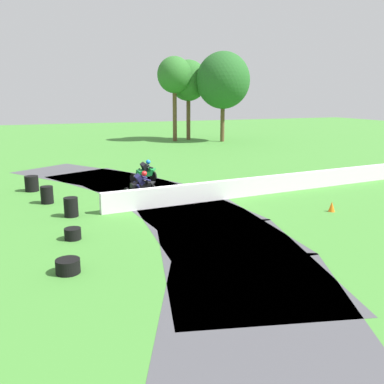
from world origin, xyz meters
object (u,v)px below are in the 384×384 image
tire_stack_mid_a (73,234)px  traffic_cone (332,207)px  motorcycle_lead_black (142,185)px  motorcycle_chase_green (146,172)px  tire_stack_far (47,195)px  tire_stack_extra_a (32,184)px  tire_stack_mid_b (71,207)px  tire_stack_near (68,266)px

tire_stack_mid_a → traffic_cone: 10.76m
motorcycle_lead_black → motorcycle_chase_green: motorcycle_lead_black is taller
traffic_cone → tire_stack_mid_a: bearing=177.5°
tire_stack_far → tire_stack_extra_a: 3.03m
tire_stack_mid_b → tire_stack_far: bearing=106.3°
tire_stack_near → tire_stack_far: (-0.03, 8.49, 0.20)m
motorcycle_chase_green → tire_stack_far: motorcycle_chase_green is taller
tire_stack_extra_a → motorcycle_chase_green: bearing=-0.5°
motorcycle_lead_black → traffic_cone: bearing=-38.1°
tire_stack_mid_b → tire_stack_mid_a: bearing=-95.5°
motorcycle_chase_green → tire_stack_mid_b: 7.35m
tire_stack_far → traffic_cone: (11.25, -6.08, -0.18)m
tire_stack_far → tire_stack_near: bearing=-89.8°
tire_stack_extra_a → traffic_cone: size_ratio=1.82×
motorcycle_chase_green → traffic_cone: motorcycle_chase_green is taller
tire_stack_near → tire_stack_mid_a: size_ratio=1.20×
tire_stack_mid_a → tire_stack_near: bearing=-99.2°
tire_stack_near → tire_stack_extra_a: 11.48m
motorcycle_lead_black → tire_stack_extra_a: motorcycle_lead_black is taller
tire_stack_mid_a → motorcycle_lead_black: bearing=52.0°
tire_stack_mid_b → motorcycle_lead_black: bearing=29.2°
tire_stack_mid_a → tire_stack_mid_b: (0.28, 2.95, 0.20)m
traffic_cone → motorcycle_chase_green: bearing=122.4°
motorcycle_chase_green → tire_stack_far: size_ratio=2.17×
motorcycle_lead_black → tire_stack_mid_a: (-3.85, -4.94, -0.45)m
tire_stack_mid_a → tire_stack_mid_b: 2.97m
motorcycle_chase_green → tire_stack_far: (-5.54, -2.92, -0.23)m
motorcycle_chase_green → tire_stack_mid_a: (-5.05, -8.53, -0.43)m
tire_stack_near → tire_stack_mid_a: bearing=80.8°
traffic_cone → motorcycle_lead_black: bearing=141.9°
traffic_cone → tire_stack_near: bearing=-167.9°
tire_stack_near → motorcycle_lead_black: bearing=61.1°
tire_stack_mid_b → motorcycle_chase_green: bearing=49.5°
motorcycle_lead_black → tire_stack_far: 4.40m
tire_stack_mid_a → tire_stack_far: (-0.50, 5.61, 0.20)m
tire_stack_near → tire_stack_far: tire_stack_far is taller
tire_stack_near → tire_stack_mid_b: tire_stack_mid_b is taller
tire_stack_far → tire_stack_extra_a: same height
motorcycle_chase_green → tire_stack_mid_a: bearing=-120.6°
tire_stack_mid_a → traffic_cone: (10.75, -0.47, 0.02)m
tire_stack_mid_a → traffic_cone: bearing=-2.5°
motorcycle_chase_green → tire_stack_near: (-5.51, -11.41, -0.43)m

